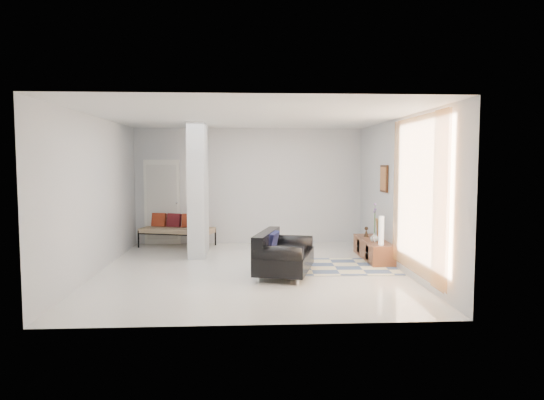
{
  "coord_description": "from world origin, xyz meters",
  "views": [
    {
      "loc": [
        -0.1,
        -8.79,
        2.0
      ],
      "look_at": [
        0.42,
        0.6,
        1.25
      ],
      "focal_mm": 32.0,
      "sensor_mm": 36.0,
      "label": 1
    }
  ],
  "objects": [
    {
      "name": "curtain",
      "position": [
        2.67,
        -1.15,
        1.45
      ],
      "size": [
        0.0,
        2.55,
        2.55
      ],
      "primitive_type": "plane",
      "rotation": [
        1.57,
        0.0,
        1.57
      ],
      "color": "#FFA243",
      "rests_on": "wall_right"
    },
    {
      "name": "daybed",
      "position": [
        -1.72,
        2.63,
        0.42
      ],
      "size": [
        1.8,
        1.13,
        0.77
      ],
      "rotation": [
        0.0,
        0.0,
        -0.27
      ],
      "color": "black",
      "rests_on": "floor"
    },
    {
      "name": "wall_left",
      "position": [
        -2.75,
        0.0,
        1.4
      ],
      "size": [
        0.0,
        6.0,
        6.0
      ],
      "primitive_type": "plane",
      "rotation": [
        1.57,
        0.0,
        1.57
      ],
      "color": "silver",
      "rests_on": "ground"
    },
    {
      "name": "wall_art",
      "position": [
        2.72,
        0.9,
        1.65
      ],
      "size": [
        0.04,
        0.45,
        0.55
      ],
      "primitive_type": "cube",
      "color": "#391E0F",
      "rests_on": "wall_right"
    },
    {
      "name": "hallway_door",
      "position": [
        -2.1,
        2.96,
        1.02
      ],
      "size": [
        0.85,
        0.06,
        2.04
      ],
      "primitive_type": "cube",
      "color": "white",
      "rests_on": "floor"
    },
    {
      "name": "ceiling",
      "position": [
        0.0,
        0.0,
        2.8
      ],
      "size": [
        6.0,
        6.0,
        0.0
      ],
      "primitive_type": "plane",
      "rotation": [
        3.14,
        0.0,
        0.0
      ],
      "color": "white",
      "rests_on": "wall_back"
    },
    {
      "name": "wall_right",
      "position": [
        2.75,
        0.0,
        1.4
      ],
      "size": [
        0.0,
        6.0,
        6.0
      ],
      "primitive_type": "plane",
      "rotation": [
        1.57,
        0.0,
        -1.57
      ],
      "color": "silver",
      "rests_on": "ground"
    },
    {
      "name": "bronze_figurine",
      "position": [
        2.47,
        1.29,
        0.51
      ],
      "size": [
        0.12,
        0.12,
        0.21
      ],
      "primitive_type": null,
      "rotation": [
        0.0,
        0.0,
        -0.15
      ],
      "color": "#332316",
      "rests_on": "media_console"
    },
    {
      "name": "loveseat",
      "position": [
        0.53,
        -0.38,
        0.36
      ],
      "size": [
        1.2,
        1.63,
        0.76
      ],
      "rotation": [
        0.0,
        0.0,
        -0.27
      ],
      "color": "silver",
      "rests_on": "floor"
    },
    {
      "name": "media_console",
      "position": [
        2.52,
        0.9,
        0.21
      ],
      "size": [
        0.45,
        1.67,
        0.8
      ],
      "color": "brown",
      "rests_on": "floor"
    },
    {
      "name": "wall_back",
      "position": [
        0.0,
        3.0,
        1.4
      ],
      "size": [
        6.0,
        0.0,
        6.0
      ],
      "primitive_type": "plane",
      "rotation": [
        1.57,
        0.0,
        0.0
      ],
      "color": "silver",
      "rests_on": "ground"
    },
    {
      "name": "wall_front",
      "position": [
        0.0,
        -3.0,
        1.4
      ],
      "size": [
        6.0,
        0.0,
        6.0
      ],
      "primitive_type": "plane",
      "rotation": [
        -1.57,
        0.0,
        0.0
      ],
      "color": "silver",
      "rests_on": "ground"
    },
    {
      "name": "area_rug",
      "position": [
        1.59,
        0.2,
        0.01
      ],
      "size": [
        2.34,
        1.6,
        0.01
      ],
      "primitive_type": "cube",
      "rotation": [
        0.0,
        0.0,
        -0.03
      ],
      "color": "beige",
      "rests_on": "floor"
    },
    {
      "name": "vase",
      "position": [
        2.47,
        0.64,
        0.49
      ],
      "size": [
        0.18,
        0.18,
        0.18
      ],
      "primitive_type": "imported",
      "rotation": [
        0.0,
        0.0,
        0.02
      ],
      "color": "white",
      "rests_on": "media_console"
    },
    {
      "name": "cylinder_lamp",
      "position": [
        2.5,
        0.27,
        0.68
      ],
      "size": [
        0.1,
        0.1,
        0.56
      ],
      "primitive_type": "cylinder",
      "color": "white",
      "rests_on": "media_console"
    },
    {
      "name": "floor",
      "position": [
        0.0,
        0.0,
        0.0
      ],
      "size": [
        6.0,
        6.0,
        0.0
      ],
      "primitive_type": "plane",
      "color": "white",
      "rests_on": "ground"
    },
    {
      "name": "partition_column",
      "position": [
        -1.1,
        1.6,
        1.4
      ],
      "size": [
        0.35,
        1.2,
        2.8
      ],
      "primitive_type": "cube",
      "color": "silver",
      "rests_on": "floor"
    }
  ]
}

